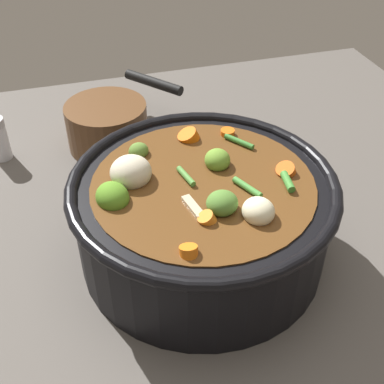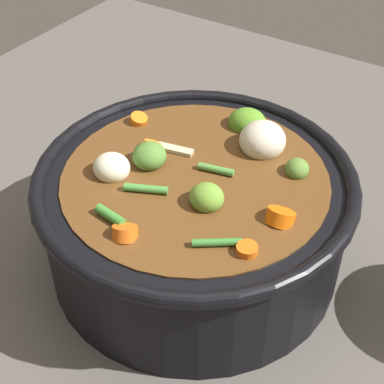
% 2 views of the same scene
% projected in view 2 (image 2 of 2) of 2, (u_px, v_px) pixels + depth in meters
% --- Properties ---
extents(ground_plane, '(1.10, 1.10, 0.00)m').
position_uv_depth(ground_plane, '(195.00, 257.00, 0.66)').
color(ground_plane, '#514C47').
extents(cooking_pot, '(0.33, 0.33, 0.15)m').
position_uv_depth(cooking_pot, '(195.00, 214.00, 0.62)').
color(cooking_pot, black).
rests_on(cooking_pot, ground_plane).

